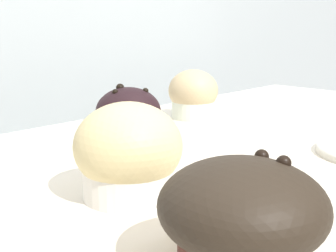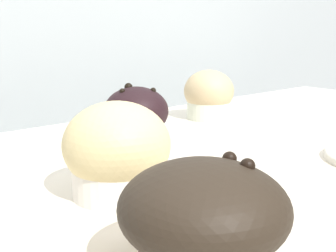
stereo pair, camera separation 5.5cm
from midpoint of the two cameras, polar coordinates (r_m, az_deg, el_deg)
The scene contains 5 objects.
wall_back at distance 1.13m, azimuth -9.23°, elevation 2.56°, with size 3.20×0.10×1.80m, color #A8B2B7.
muffin_front_center at distance 0.45m, azimuth -2.75°, elevation -3.30°, with size 0.10×0.10×0.09m.
muffin_back_left at distance 0.81m, azimuth 6.95°, elevation 3.68°, with size 0.09×0.09×0.08m.
muffin_back_right at distance 0.66m, azimuth -1.50°, elevation 1.27°, with size 0.09×0.09×0.08m.
muffin_front_left at distance 0.32m, azimuth 9.51°, elevation -11.20°, with size 0.11×0.11×0.08m.
Camera 2 is at (-0.54, -0.37, 1.10)m, focal length 50.00 mm.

